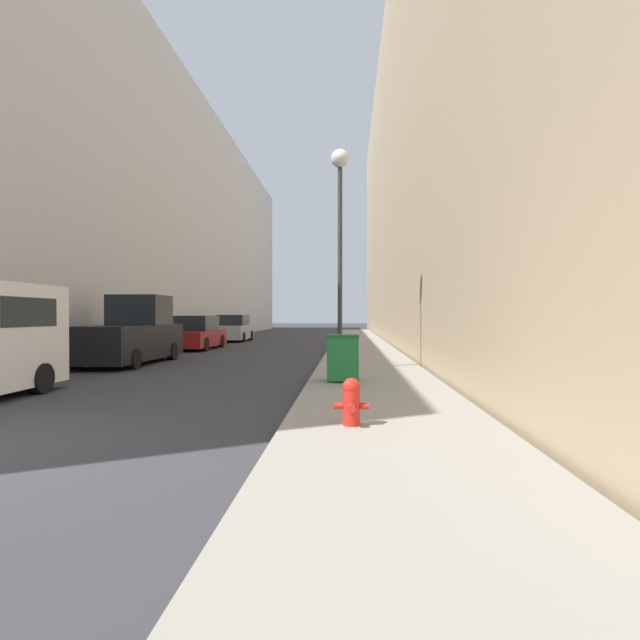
{
  "coord_description": "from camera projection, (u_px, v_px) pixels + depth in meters",
  "views": [
    {
      "loc": [
        4.84,
        -5.53,
        1.64
      ],
      "look_at": [
        3.57,
        16.44,
        1.44
      ],
      "focal_mm": 28.0,
      "sensor_mm": 36.0,
      "label": 1
    }
  ],
  "objects": [
    {
      "name": "parked_sedan_far",
      "position": [
        233.0,
        329.0,
        31.7
      ],
      "size": [
        1.98,
        4.16,
        1.68
      ],
      "color": "#A3A8B2",
      "rests_on": "ground"
    },
    {
      "name": "sidewalk_right",
      "position": [
        361.0,
        349.0,
        23.47
      ],
      "size": [
        3.06,
        60.0,
        0.13
      ],
      "color": "gray",
      "rests_on": "ground"
    },
    {
      "name": "trash_bin",
      "position": [
        343.0,
        357.0,
        11.39
      ],
      "size": [
        0.73,
        0.69,
        1.07
      ],
      "color": "#1E7538",
      "rests_on": "sidewalk_right"
    },
    {
      "name": "building_right_stone",
      "position": [
        481.0,
        173.0,
        30.92
      ],
      "size": [
        12.0,
        60.0,
        20.94
      ],
      "color": "tan",
      "rests_on": "ground"
    },
    {
      "name": "building_left_glass",
      "position": [
        109.0,
        217.0,
        32.31
      ],
      "size": [
        12.0,
        60.0,
        16.09
      ],
      "color": "#BCBCC1",
      "rests_on": "ground"
    },
    {
      "name": "pickup_truck",
      "position": [
        131.0,
        335.0,
        16.98
      ],
      "size": [
        2.04,
        5.26,
        2.36
      ],
      "color": "black",
      "rests_on": "ground"
    },
    {
      "name": "parked_sedan_near",
      "position": [
        197.0,
        334.0,
        24.24
      ],
      "size": [
        1.85,
        4.75,
        1.63
      ],
      "color": "maroon",
      "rests_on": "ground"
    },
    {
      "name": "lamppost",
      "position": [
        340.0,
        213.0,
        14.08
      ],
      "size": [
        0.52,
        0.52,
        6.2
      ],
      "color": "#2D332D",
      "rests_on": "sidewalk_right"
    },
    {
      "name": "fire_hydrant",
      "position": [
        351.0,
        401.0,
        6.81
      ],
      "size": [
        0.47,
        0.36,
        0.65
      ],
      "color": "red",
      "rests_on": "sidewalk_right"
    }
  ]
}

